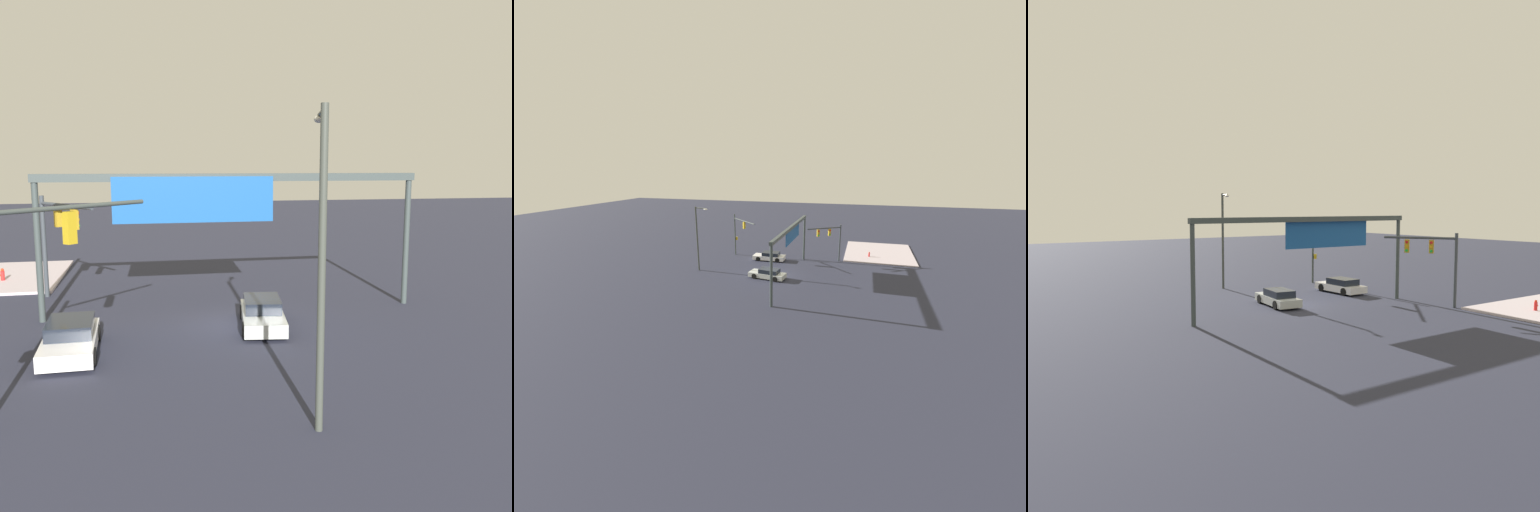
# 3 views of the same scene
# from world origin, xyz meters

# --- Properties ---
(ground_plane) EXTENTS (163.41, 163.41, 0.00)m
(ground_plane) POSITION_xyz_m (0.00, 0.00, 0.00)
(ground_plane) COLOR #272939
(traffic_signal_near_corner) EXTENTS (2.99, 4.34, 5.26)m
(traffic_signal_near_corner) POSITION_xyz_m (8.34, -6.01, 3.66)
(traffic_signal_near_corner) COLOR #363C42
(traffic_signal_near_corner) RESTS_ON ground
(traffic_signal_opposite_side) EXTENTS (4.63, 4.68, 6.20)m
(traffic_signal_opposite_side) POSITION_xyz_m (7.35, 7.25, 4.08)
(traffic_signal_opposite_side) COLOR #38403D
(traffic_signal_opposite_side) RESTS_ON ground
(streetlamp_curved_arm) EXTENTS (0.68, 1.99, 8.25)m
(streetlamp_curved_arm) POSITION_xyz_m (-0.28, 9.75, 4.72)
(streetlamp_curved_arm) COLOR #3C413A
(streetlamp_curved_arm) RESTS_ON ground
(overhead_sign_gantry) EXTENTS (17.45, 0.43, 6.42)m
(overhead_sign_gantry) POSITION_xyz_m (0.49, -2.12, 5.26)
(overhead_sign_gantry) COLOR #364040
(overhead_sign_gantry) RESTS_ON ground
(sedan_car_approaching) EXTENTS (2.00, 4.55, 1.21)m
(sedan_car_approaching) POSITION_xyz_m (6.79, 2.43, 0.57)
(sedan_car_approaching) COLOR silver
(sedan_car_approaching) RESTS_ON ground
(sedan_car_waiting_far) EXTENTS (2.30, 4.59, 1.21)m
(sedan_car_waiting_far) POSITION_xyz_m (-0.76, 0.46, 0.57)
(sedan_car_waiting_far) COLOR #AFB4B2
(sedan_car_waiting_far) RESTS_ON ground
(fire_hydrant_on_curb) EXTENTS (0.33, 0.22, 0.71)m
(fire_hydrant_on_curb) POSITION_xyz_m (12.19, -11.28, 0.49)
(fire_hydrant_on_curb) COLOR red
(fire_hydrant_on_curb) RESTS_ON sidewalk_corner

